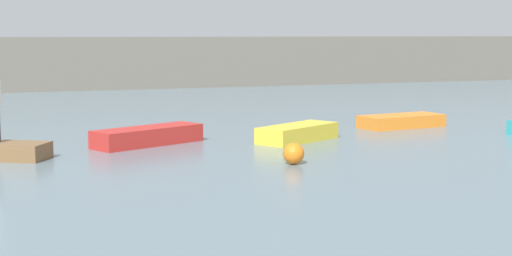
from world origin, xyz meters
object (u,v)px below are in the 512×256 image
rowboat_red (148,136)px  mooring_buoy (294,154)px  rowboat_yellow (298,133)px  rowboat_orange (401,121)px

rowboat_red → mooring_buoy: 5.37m
mooring_buoy → rowboat_red: bearing=121.4°
rowboat_yellow → mooring_buoy: size_ratio=5.28×
mooring_buoy → rowboat_yellow: bearing=65.3°
rowboat_red → rowboat_yellow: 4.60m
rowboat_red → rowboat_orange: rowboat_red is taller
rowboat_red → rowboat_orange: (9.37, 1.08, -0.05)m
rowboat_yellow → rowboat_orange: bearing=-8.6°
rowboat_red → rowboat_yellow: bearing=-35.0°
rowboat_yellow → mooring_buoy: mooring_buoy is taller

